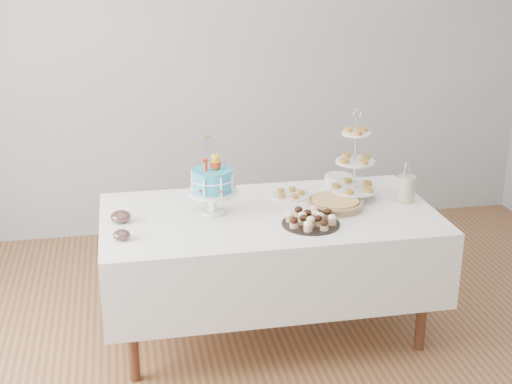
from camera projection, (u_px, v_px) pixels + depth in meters
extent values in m
plane|color=brown|center=(279.00, 356.00, 4.08)|extent=(5.00, 5.00, 0.00)
cube|color=#949799|center=(224.00, 63.00, 5.47)|extent=(5.00, 0.04, 2.70)
cube|color=#949799|center=(462.00, 329.00, 1.78)|extent=(5.00, 0.04, 2.70)
cube|color=white|center=(269.00, 248.00, 4.18)|extent=(1.92, 1.02, 0.45)
cylinder|color=brown|center=(132.00, 325.00, 3.76)|extent=(0.06, 0.06, 0.67)
cylinder|color=brown|center=(423.00, 297.00, 4.05)|extent=(0.06, 0.06, 0.67)
cylinder|color=brown|center=(128.00, 265.00, 4.44)|extent=(0.06, 0.06, 0.67)
cylinder|color=brown|center=(378.00, 245.00, 4.74)|extent=(0.06, 0.06, 0.67)
cylinder|color=#2C9FC1|center=(212.00, 180.00, 4.02)|extent=(0.23, 0.23, 0.13)
torus|color=white|center=(212.00, 179.00, 4.02)|extent=(0.25, 0.25, 0.01)
cube|color=red|center=(206.00, 165.00, 3.96)|extent=(0.02, 0.02, 0.07)
cylinder|color=#3862F0|center=(225.00, 163.00, 3.99)|extent=(0.01, 0.01, 0.07)
cylinder|color=silver|center=(208.00, 153.00, 3.99)|extent=(0.00, 0.00, 0.18)
cylinder|color=gold|center=(207.00, 137.00, 3.96)|extent=(0.05, 0.05, 0.01)
cylinder|color=black|center=(311.00, 224.00, 3.93)|extent=(0.32, 0.32, 0.01)
ellipsoid|color=black|center=(300.00, 217.00, 3.90)|extent=(0.05, 0.05, 0.04)
ellipsoid|color=beige|center=(322.00, 215.00, 3.92)|extent=(0.05, 0.05, 0.04)
cylinder|color=tan|center=(335.00, 205.00, 4.16)|extent=(0.31, 0.31, 0.04)
cylinder|color=tan|center=(335.00, 201.00, 4.15)|extent=(0.28, 0.28, 0.02)
torus|color=tan|center=(335.00, 202.00, 4.16)|extent=(0.33, 0.33, 0.02)
cylinder|color=silver|center=(355.00, 158.00, 4.23)|extent=(0.01, 0.01, 0.51)
cylinder|color=white|center=(354.00, 189.00, 4.30)|extent=(0.29, 0.29, 0.01)
cylinder|color=white|center=(355.00, 162.00, 4.24)|extent=(0.23, 0.23, 0.01)
cylinder|color=white|center=(356.00, 133.00, 4.18)|extent=(0.17, 0.17, 0.01)
torus|color=silver|center=(357.00, 113.00, 4.14)|extent=(0.05, 0.01, 0.05)
cylinder|color=white|center=(338.00, 180.00, 4.54)|extent=(0.17, 0.17, 0.07)
cylinder|color=white|center=(290.00, 196.00, 4.35)|extent=(0.23, 0.23, 0.01)
ellipsoid|color=silver|center=(122.00, 235.00, 3.73)|extent=(0.09, 0.09, 0.06)
cylinder|color=#580A07|center=(122.00, 236.00, 3.73)|extent=(0.06, 0.06, 0.03)
ellipsoid|color=silver|center=(121.00, 217.00, 3.95)|extent=(0.11, 0.11, 0.07)
cylinder|color=#580A07|center=(121.00, 217.00, 3.96)|extent=(0.08, 0.08, 0.03)
cylinder|color=beige|center=(406.00, 189.00, 4.25)|extent=(0.11, 0.11, 0.16)
cylinder|color=beige|center=(415.00, 186.00, 4.25)|extent=(0.01, 0.01, 0.08)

